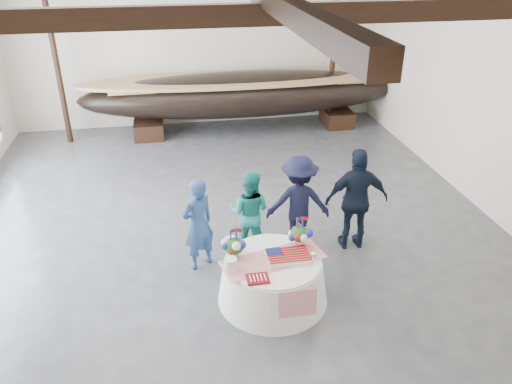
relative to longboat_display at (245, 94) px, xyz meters
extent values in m
cube|color=#3D3D42|center=(-1.14, -5.07, -1.04)|extent=(10.00, 12.00, 0.01)
cube|color=silver|center=(-1.14, 0.93, 1.21)|extent=(10.00, 0.02, 4.50)
cube|color=silver|center=(3.86, -5.07, 1.21)|extent=(0.02, 12.00, 4.50)
cube|color=black|center=(-1.14, -8.57, 3.21)|extent=(9.80, 0.12, 0.18)
cylinder|color=black|center=(-4.64, 0.00, 1.21)|extent=(0.14, 0.14, 4.50)
cylinder|color=black|center=(2.36, 0.00, 1.21)|extent=(0.14, 0.14, 4.50)
cube|color=black|center=(-2.61, 0.00, -0.82)|extent=(0.76, 0.98, 0.43)
cube|color=black|center=(2.61, 0.00, -0.82)|extent=(0.76, 0.98, 0.43)
ellipsoid|color=black|center=(0.00, 0.00, -0.01)|extent=(8.68, 1.74, 1.19)
cube|color=#9E7A4C|center=(0.00, 0.00, 0.32)|extent=(6.95, 1.14, 0.07)
cone|color=white|center=(-0.73, -7.09, -0.70)|extent=(1.62, 1.62, 0.67)
cylinder|color=white|center=(-0.73, -7.09, -0.36)|extent=(1.38, 1.38, 0.04)
cube|color=red|center=(-0.73, -7.09, -0.34)|extent=(1.59, 0.90, 0.01)
cube|color=white|center=(-0.51, -7.11, -0.30)|extent=(0.60, 0.40, 0.07)
cylinder|color=white|center=(-1.36, -7.24, -0.24)|extent=(0.18, 0.18, 0.19)
cylinder|color=white|center=(-1.30, -6.77, -0.23)|extent=(0.18, 0.18, 0.22)
cube|color=maroon|center=(-1.03, -7.51, -0.32)|extent=(0.30, 0.24, 0.03)
cone|color=silver|center=(-0.18, -7.21, -0.28)|extent=(0.09, 0.09, 0.12)
imported|color=navy|center=(-1.72, -6.06, -0.26)|extent=(0.68, 0.62, 1.56)
imported|color=#1A877A|center=(-0.85, -5.74, -0.31)|extent=(0.88, 0.80, 1.47)
imported|color=black|center=(-0.01, -5.75, -0.20)|extent=(1.15, 0.75, 1.67)
imported|color=black|center=(0.93, -5.95, -0.14)|extent=(1.08, 0.50, 1.81)
camera|label=1|loc=(-2.00, -12.83, 3.81)|focal=35.00mm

